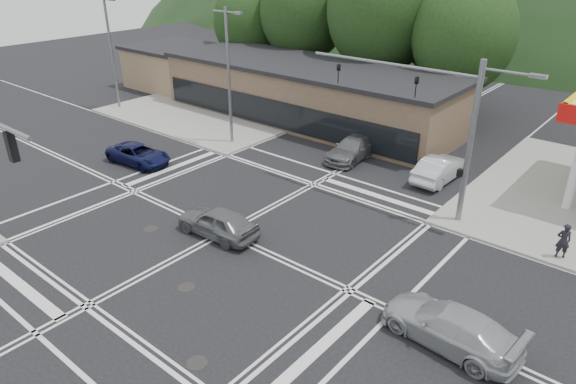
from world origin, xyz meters
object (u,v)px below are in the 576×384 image
Objects in this scene: car_queue_a at (440,168)px; car_queue_b at (410,134)px; car_northbound at (353,148)px; car_silver_east at (450,326)px; car_blue_west at (138,154)px; pedestrian at (563,241)px; car_grey_center at (218,222)px.

car_queue_b is (-4.29, 4.52, -0.02)m from car_queue_a.
car_queue_b is 5.14m from car_northbound.
car_queue_a is at bearing -149.29° from car_silver_east.
car_queue_a is (15.69, 9.67, 0.13)m from car_blue_west.
car_queue_b is 15.08m from pedestrian.
car_grey_center is 12.27m from car_northbound.
pedestrian is (13.03, 8.04, 0.25)m from car_grey_center.
car_silver_east is at bearing 51.80° from pedestrian.
car_blue_west is 0.90× the size of car_silver_east.
pedestrian reaches higher than car_queue_b.
car_queue_b is (-10.44, 17.17, 0.01)m from car_silver_east.
pedestrian is at bearing -20.91° from car_northbound.
car_queue_a is at bearing 153.45° from car_grey_center.
car_queue_b is (11.41, 14.19, 0.11)m from car_blue_west.
car_grey_center is at bearing 68.93° from car_queue_a.
car_queue_a reaches higher than car_blue_west.
car_queue_b is at bearing 69.47° from car_northbound.
car_blue_west is at bearing -109.79° from car_grey_center.
car_blue_west is 22.05m from car_silver_east.
pedestrian reaches higher than car_blue_west.
car_silver_east is (11.47, 0.00, -0.01)m from car_grey_center.
car_queue_a is at bearing -64.31° from car_blue_west.
car_queue_a is 1.07× the size of car_queue_b.
car_silver_east is at bearing 117.66° from car_queue_a.
car_grey_center is 11.47m from car_silver_east.
car_northbound is (-11.94, 12.26, -0.02)m from car_silver_east.
car_queue_a is at bearing 127.19° from car_queue_b.
car_grey_center is at bearing 80.26° from car_queue_b.
pedestrian is (23.41, 5.05, 0.36)m from car_blue_west.
car_queue_b is at bearing -44.78° from car_queue_a.
car_queue_b reaches higher than car_grey_center.
car_queue_a reaches higher than car_northbound.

